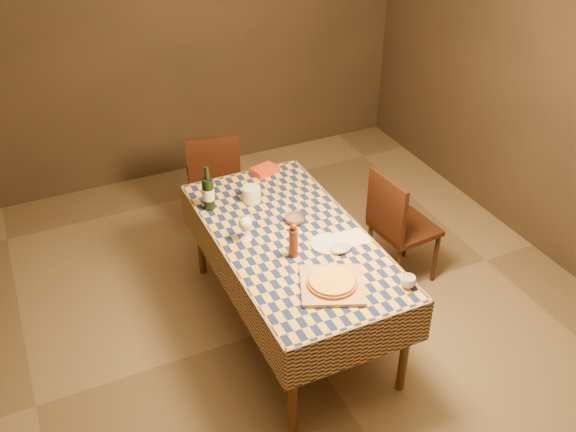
% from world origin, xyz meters
% --- Properties ---
extents(room, '(5.00, 5.10, 2.70)m').
position_xyz_m(room, '(0.00, 0.00, 1.35)').
color(room, brown).
rests_on(room, ground).
extents(dining_table, '(0.94, 1.84, 0.77)m').
position_xyz_m(dining_table, '(0.00, 0.00, 0.69)').
color(dining_table, brown).
rests_on(dining_table, ground).
extents(cutting_board, '(0.48, 0.48, 0.02)m').
position_xyz_m(cutting_board, '(0.00, -0.56, 0.78)').
color(cutting_board, '#B47A54').
rests_on(cutting_board, dining_table).
extents(pizza, '(0.32, 0.32, 0.03)m').
position_xyz_m(pizza, '(0.00, -0.56, 0.81)').
color(pizza, '#9F4F1A').
rests_on(pizza, cutting_board).
extents(pepper_mill, '(0.06, 0.06, 0.24)m').
position_xyz_m(pepper_mill, '(-0.08, -0.19, 0.88)').
color(pepper_mill, '#522013').
rests_on(pepper_mill, dining_table).
extents(bowl, '(0.15, 0.15, 0.04)m').
position_xyz_m(bowl, '(0.09, 0.14, 0.79)').
color(bowl, '#5C414D').
rests_on(bowl, dining_table).
extents(wine_glass, '(0.09, 0.09, 0.17)m').
position_xyz_m(wine_glass, '(-0.28, 0.09, 0.89)').
color(wine_glass, silver).
rests_on(wine_glass, dining_table).
extents(wine_bottle, '(0.09, 0.09, 0.33)m').
position_xyz_m(wine_bottle, '(-0.37, 0.55, 0.89)').
color(wine_bottle, black).
rests_on(wine_bottle, dining_table).
extents(deli_tub, '(0.14, 0.14, 0.11)m').
position_xyz_m(deli_tub, '(-0.07, 0.51, 0.82)').
color(deli_tub, silver).
rests_on(deli_tub, dining_table).
extents(takeout_container, '(0.22, 0.18, 0.05)m').
position_xyz_m(takeout_container, '(0.17, 0.83, 0.79)').
color(takeout_container, '#B23217').
rests_on(takeout_container, dining_table).
extents(white_plate, '(0.24, 0.24, 0.01)m').
position_xyz_m(white_plate, '(0.18, -0.18, 0.78)').
color(white_plate, silver).
rests_on(white_plate, dining_table).
extents(tumbler, '(0.11, 0.11, 0.07)m').
position_xyz_m(tumbler, '(0.41, -0.74, 0.81)').
color(tumbler, white).
rests_on(tumbler, dining_table).
extents(flour_patch, '(0.24, 0.19, 0.00)m').
position_xyz_m(flour_patch, '(0.34, -0.18, 0.77)').
color(flour_patch, silver).
rests_on(flour_patch, dining_table).
extents(flour_bag, '(0.16, 0.13, 0.04)m').
position_xyz_m(flour_bag, '(0.21, -0.27, 0.79)').
color(flour_bag, '#98A4C2').
rests_on(flour_bag, dining_table).
extents(chair_far, '(0.50, 0.51, 0.93)m').
position_xyz_m(chair_far, '(-0.07, 1.37, 0.52)').
color(chair_far, black).
rests_on(chair_far, ground).
extents(chair_right, '(0.46, 0.45, 0.93)m').
position_xyz_m(chair_right, '(0.93, 0.14, 0.52)').
color(chair_right, black).
rests_on(chair_right, ground).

